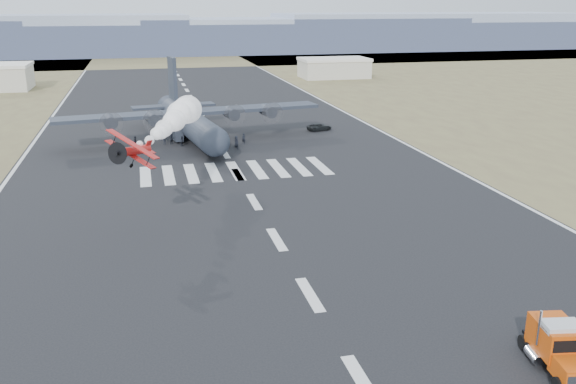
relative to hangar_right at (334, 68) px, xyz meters
name	(u,v)px	position (x,y,z in m)	size (l,w,h in m)	color
ground	(363,383)	(-46.00, -150.00, -3.01)	(500.00, 500.00, 0.00)	black
scrub_far	(168,58)	(-46.00, 80.00, -3.01)	(500.00, 80.00, 0.00)	brown
runway_markings	(225,154)	(-46.00, -90.00, -3.00)	(60.00, 260.00, 0.01)	silver
ridge_seg_c	(9,35)	(-111.00, 110.00, 5.49)	(150.00, 50.00, 17.00)	#8693AB
ridge_seg_d	(164,38)	(-46.00, 110.00, 3.49)	(150.00, 50.00, 13.00)	#8693AB
ridge_seg_e	(302,34)	(19.00, 110.00, 4.49)	(150.00, 50.00, 15.00)	#8693AB
ridge_seg_f	(427,31)	(84.00, 110.00, 5.49)	(150.00, 50.00, 17.00)	#8693AB
ridge_seg_g	(541,33)	(149.00, 110.00, 3.49)	(150.00, 50.00, 13.00)	#8693AB
hangar_right	(334,68)	(0.00, 0.00, 0.00)	(20.50, 12.50, 5.90)	#B0AC9C
semi_truck	(559,347)	(-33.79, -151.48, -1.40)	(3.43, 7.46, 3.28)	black
aerobatic_biplane	(133,151)	(-58.96, -121.45, 5.49)	(5.36, 5.45, 3.62)	red
smoke_trail	(181,115)	(-53.16, -103.53, 5.63)	(8.40, 21.46, 3.66)	white
transport_aircraft	(189,120)	(-50.29, -78.05, 0.24)	(43.64, 35.80, 12.60)	#222A33
support_vehicle	(319,127)	(-27.04, -76.27, -2.38)	(2.08, 4.51, 1.25)	black
crew_a	(244,139)	(-42.10, -83.96, -2.14)	(0.63, 0.52, 1.74)	black
crew_b	(172,139)	(-53.42, -81.38, -2.17)	(0.82, 0.51, 1.69)	black
crew_c	(164,139)	(-54.65, -81.24, -2.10)	(1.17, 0.55, 1.82)	black
crew_d	(135,141)	(-59.22, -81.59, -2.19)	(0.96, 0.49, 1.64)	black
crew_e	(236,141)	(-43.64, -85.87, -2.11)	(0.88, 0.54, 1.80)	black
crew_f	(218,147)	(-46.87, -88.99, -2.08)	(1.72, 0.56, 1.85)	black
crew_g	(237,144)	(-43.69, -87.24, -2.17)	(0.61, 0.50, 1.68)	black
crew_h	(182,141)	(-51.89, -83.19, -2.21)	(0.78, 0.48, 1.60)	black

